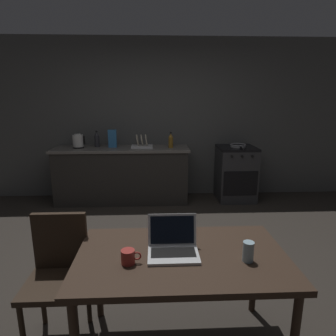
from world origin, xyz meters
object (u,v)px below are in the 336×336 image
object	(u,v)px
laptop	(173,246)
drinking_glass	(248,252)
dish_rack	(142,145)
stove_oven	(236,173)
chair	(58,269)
electric_kettle	(78,141)
bottle_b	(97,139)
frying_pan	(238,145)
dining_table	(182,264)
bottle	(171,140)
coffee_mug	(128,257)
cereal_box	(112,139)

from	to	relation	value
laptop	drinking_glass	world-z (taller)	laptop
dish_rack	stove_oven	bearing A→B (deg)	-0.09
stove_oven	chair	xyz separation A→B (m)	(-2.03, -2.81, 0.07)
stove_oven	electric_kettle	xyz separation A→B (m)	(-2.56, 0.00, 0.55)
laptop	bottle_b	xyz separation A→B (m)	(-1.05, 3.05, 0.26)
electric_kettle	dish_rack	world-z (taller)	electric_kettle
laptop	drinking_glass	distance (m)	0.46
stove_oven	laptop	distance (m)	3.23
frying_pan	bottle_b	distance (m)	2.29
dining_table	drinking_glass	distance (m)	0.43
electric_kettle	dish_rack	xyz separation A→B (m)	(1.01, 0.00, -0.06)
stove_oven	dish_rack	distance (m)	1.63
stove_oven	chair	world-z (taller)	stove_oven
chair	bottle	bearing A→B (deg)	85.23
electric_kettle	coffee_mug	world-z (taller)	electric_kettle
frying_pan	bottle_b	xyz separation A→B (m)	(-2.29, 0.11, 0.10)
chair	laptop	size ratio (longest dim) A/B	2.79
coffee_mug	bottle	bearing A→B (deg)	82.15
stove_oven	electric_kettle	distance (m)	2.62
cereal_box	bottle	bearing A→B (deg)	-4.30
electric_kettle	bottle_b	world-z (taller)	bottle_b
laptop	bottle	world-z (taller)	bottle
bottle_b	laptop	bearing A→B (deg)	-71.06
stove_oven	dining_table	xyz separation A→B (m)	(-1.18, -2.99, 0.20)
cereal_box	chair	bearing A→B (deg)	-90.13
bottle	frying_pan	bearing A→B (deg)	1.14
drinking_glass	bottle_b	world-z (taller)	bottle_b
laptop	bottle_b	size ratio (longest dim) A/B	1.22
chair	bottle_b	bearing A→B (deg)	108.95
coffee_mug	cereal_box	size ratio (longest dim) A/B	0.43
coffee_mug	bottle_b	xyz separation A→B (m)	(-0.77, 3.16, 0.26)
drinking_glass	dish_rack	world-z (taller)	dish_rack
stove_oven	cereal_box	bearing A→B (deg)	179.36
coffee_mug	cereal_box	bearing A→B (deg)	99.42
laptop	frying_pan	bearing A→B (deg)	59.45
electric_kettle	drinking_glass	bearing A→B (deg)	-60.02
electric_kettle	bottle_b	size ratio (longest dim) A/B	0.86
chair	bottle	size ratio (longest dim) A/B	3.58
laptop	bottle	xyz separation A→B (m)	(0.14, 2.92, 0.25)
dining_table	laptop	size ratio (longest dim) A/B	4.18
drinking_glass	dining_table	bearing A→B (deg)	166.60
dining_table	cereal_box	bearing A→B (deg)	105.66
bottle_b	drinking_glass	bearing A→B (deg)	-64.68
frying_pan	stove_oven	bearing A→B (deg)	108.32
cereal_box	stove_oven	bearing A→B (deg)	-0.64
chair	bottle_b	world-z (taller)	bottle_b
coffee_mug	drinking_glass	world-z (taller)	drinking_glass
dining_table	frying_pan	bearing A→B (deg)	68.19
laptop	bottle_b	bearing A→B (deg)	101.24
frying_pan	drinking_glass	xyz separation A→B (m)	(-0.79, -3.06, -0.14)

